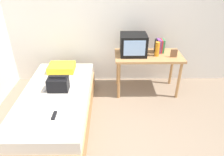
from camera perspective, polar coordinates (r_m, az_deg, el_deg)
The scene contains 13 objects.
ground_plane at distance 2.80m, azimuth 0.86°, elevation -20.49°, with size 8.00×8.00×0.00m, color #84705B.
wall_back at distance 3.89m, azimuth 0.28°, elevation 17.04°, with size 5.20×0.10×2.60m, color silver.
bed at distance 3.27m, azimuth -14.91°, elevation -7.38°, with size 1.00×2.00×0.47m.
desk at distance 3.70m, azimuth 9.94°, elevation 5.05°, with size 1.16×0.60×0.73m.
tv at distance 3.57m, azimuth 5.91°, elevation 9.16°, with size 0.44×0.39×0.36m.
water_bottle at distance 3.59m, azimuth 12.37°, elevation 7.81°, with size 0.08×0.08×0.25m, color orange.
book_row at distance 3.77m, azimuth 13.00°, elevation 8.63°, with size 0.15×0.16×0.24m.
picture_frame at distance 3.63m, azimuth 16.72°, elevation 6.56°, with size 0.11×0.02×0.14m, color brown.
pillow at distance 3.70m, azimuth -13.73°, elevation 2.77°, with size 0.44×0.34×0.12m, color yellow.
handbag at distance 3.13m, azimuth -14.64°, elevation -1.64°, with size 0.30×0.20×0.22m.
magazine at distance 2.96m, azimuth -19.36°, elevation -6.74°, with size 0.21×0.29×0.01m, color white.
remote_dark at distance 2.70m, azimuth -15.68°, elevation -9.92°, with size 0.04×0.16×0.02m, color black.
remote_silver at distance 3.26m, azimuth -17.93°, elevation -2.76°, with size 0.04×0.14×0.02m, color #B7B7BC.
Camera 1 is at (-0.06, -1.79, 2.15)m, focal length 33.09 mm.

